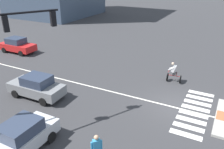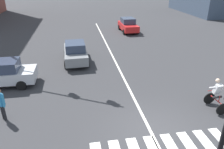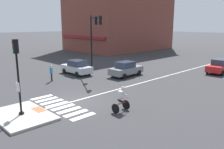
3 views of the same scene
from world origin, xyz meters
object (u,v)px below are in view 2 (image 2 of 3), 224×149
(car_grey_westbound_far, at_px, (75,52))
(cyclist, at_px, (217,94))
(signal_pole, at_px, (223,140))
(pedestrian_at_curb_left, at_px, (1,102))
(car_silver_cross_left, at_px, (2,74))
(traffic_light_mast, at_px, (6,4))
(car_red_eastbound_distant, at_px, (128,25))

(car_grey_westbound_far, xyz_separation_m, cyclist, (7.03, -8.04, 0.06))
(signal_pole, bearing_deg, cyclist, 54.15)
(pedestrian_at_curb_left, bearing_deg, car_silver_cross_left, 104.88)
(traffic_light_mast, relative_size, car_red_eastbound_distant, 1.62)
(signal_pole, distance_m, traffic_light_mast, 14.38)
(signal_pole, bearing_deg, car_grey_westbound_far, 103.97)
(traffic_light_mast, xyz_separation_m, car_grey_westbound_far, (4.20, 1.06, -3.90))
(signal_pole, relative_size, car_silver_cross_left, 1.14)
(signal_pole, xyz_separation_m, car_red_eastbound_distant, (3.24, 22.42, -2.15))
(signal_pole, height_order, pedestrian_at_curb_left, signal_pole)
(car_red_eastbound_distant, bearing_deg, traffic_light_mast, -136.27)
(traffic_light_mast, distance_m, car_silver_cross_left, 4.55)
(car_grey_westbound_far, relative_size, cyclist, 2.47)
(traffic_light_mast, bearing_deg, car_grey_westbound_far, 14.21)
(car_silver_cross_left, relative_size, pedestrian_at_curb_left, 2.46)
(signal_pole, distance_m, car_red_eastbound_distant, 22.75)
(cyclist, bearing_deg, signal_pole, -125.85)
(traffic_light_mast, bearing_deg, cyclist, -31.86)
(cyclist, bearing_deg, pedestrian_at_curb_left, 175.40)
(signal_pole, height_order, car_silver_cross_left, signal_pole)
(car_red_eastbound_distant, xyz_separation_m, pedestrian_at_curb_left, (-10.11, -16.39, 0.17))
(signal_pole, relative_size, pedestrian_at_curb_left, 2.79)
(car_grey_westbound_far, height_order, pedestrian_at_curb_left, pedestrian_at_curb_left)
(car_red_eastbound_distant, height_order, pedestrian_at_curb_left, pedestrian_at_curb_left)
(car_silver_cross_left, bearing_deg, pedestrian_at_curb_left, -75.12)
(signal_pole, height_order, car_grey_westbound_far, signal_pole)
(cyclist, bearing_deg, car_silver_cross_left, 158.15)
(car_silver_cross_left, height_order, car_grey_westbound_far, same)
(car_silver_cross_left, distance_m, cyclist, 12.53)
(car_silver_cross_left, bearing_deg, car_red_eastbound_distant, 48.51)
(traffic_light_mast, xyz_separation_m, cyclist, (11.23, -6.98, -3.84))
(traffic_light_mast, height_order, car_grey_westbound_far, traffic_light_mast)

